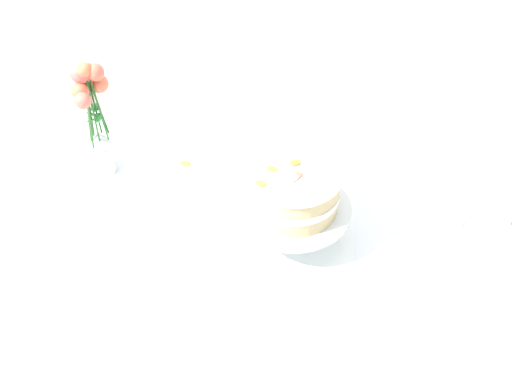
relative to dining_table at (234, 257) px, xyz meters
name	(u,v)px	position (x,y,z in m)	size (l,w,h in m)	color
ground_plane	(240,384)	(0.00, 0.03, -0.65)	(12.00, 12.00, 0.00)	#9E9384
dining_table	(234,257)	(0.00, 0.00, 0.00)	(1.40, 1.00, 0.74)	white
linen_napkin	(289,235)	(0.14, 0.00, 0.09)	(0.32, 0.32, 0.00)	white
cake_stand	(290,211)	(0.14, 0.00, 0.17)	(0.29, 0.29, 0.10)	silver
layer_cake	(291,187)	(0.14, 0.00, 0.25)	(0.23, 0.23, 0.12)	beige
flower_vase	(96,120)	(-0.38, 0.23, 0.26)	(0.11, 0.12, 0.34)	silver
loose_petal_0	(391,282)	(0.38, -0.14, 0.09)	(0.03, 0.02, 0.00)	pink
loose_petal_1	(460,223)	(0.57, 0.07, 0.09)	(0.04, 0.02, 0.00)	pink
loose_petal_2	(185,163)	(-0.16, 0.27, 0.09)	(0.04, 0.03, 0.00)	yellow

